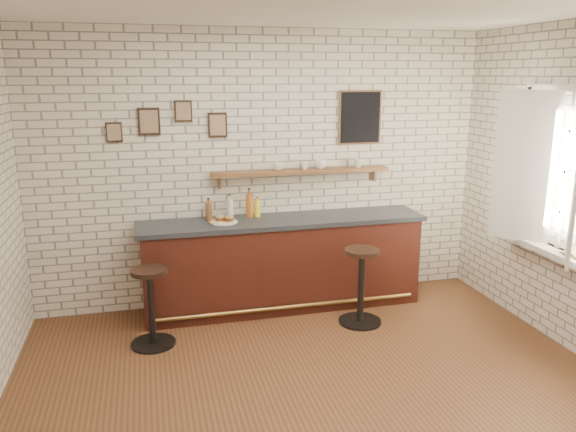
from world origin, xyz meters
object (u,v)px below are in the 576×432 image
object	(u,v)px
book_upper	(571,254)
sandwich_plate	(224,222)
bitters_bottle_amber	(250,205)
bar_counter	(283,263)
condiment_bottle_yellow	(257,208)
bar_stool_left	(151,305)
shelf_cup_d	(358,163)
bitters_bottle_brown	(209,211)
bitters_bottle_white	(230,209)
ciabatta_sandwich	(225,218)
book_lower	(571,256)
shelf_cup_b	(305,166)
shelf_cup_a	(278,166)
shelf_cup_c	(321,164)
bar_stool_right	(361,284)

from	to	relation	value
book_upper	sandwich_plate	bearing A→B (deg)	169.03
sandwich_plate	bitters_bottle_amber	world-z (taller)	bitters_bottle_amber
bar_counter	condiment_bottle_yellow	size ratio (longest dim) A/B	14.30
sandwich_plate	bar_stool_left	size ratio (longest dim) A/B	0.37
shelf_cup_d	condiment_bottle_yellow	bearing A→B (deg)	171.12
bitters_bottle_brown	bitters_bottle_white	size ratio (longest dim) A/B	0.89
bar_counter	ciabatta_sandwich	distance (m)	0.83
bar_counter	book_lower	bearing A→B (deg)	-37.03
shelf_cup_b	book_upper	world-z (taller)	shelf_cup_b
bitters_bottle_brown	book_lower	distance (m)	3.54
shelf_cup_a	shelf_cup_b	bearing A→B (deg)	-16.44
bitters_bottle_amber	bar_stool_left	bearing A→B (deg)	-145.57
bitters_bottle_amber	bar_stool_left	world-z (taller)	bitters_bottle_amber
bitters_bottle_white	shelf_cup_b	size ratio (longest dim) A/B	2.87
shelf_cup_c	shelf_cup_a	bearing A→B (deg)	122.16
book_upper	ciabatta_sandwich	bearing A→B (deg)	168.95
bar_counter	shelf_cup_d	bearing A→B (deg)	12.25
sandwich_plate	bitters_bottle_white	xyz separation A→B (m)	(0.09, 0.17, 0.10)
bar_counter	bitters_bottle_brown	distance (m)	0.99
bitters_bottle_white	book_upper	world-z (taller)	bitters_bottle_white
bitters_bottle_white	shelf_cup_a	size ratio (longest dim) A/B	2.27
sandwich_plate	shelf_cup_a	size ratio (longest dim) A/B	2.43
bitters_bottle_amber	book_lower	xyz separation A→B (m)	(2.57, -1.85, -0.20)
bitters_bottle_brown	shelf_cup_b	bearing A→B (deg)	2.27
bitters_bottle_amber	sandwich_plate	bearing A→B (deg)	-151.30
bitters_bottle_white	bar_stool_right	bearing A→B (deg)	-32.43
bitters_bottle_amber	shelf_cup_c	world-z (taller)	shelf_cup_c
shelf_cup_c	shelf_cup_d	xyz separation A→B (m)	(0.44, 0.00, -0.01)
book_upper	book_lower	bearing A→B (deg)	-70.80
sandwich_plate	bitters_bottle_white	world-z (taller)	bitters_bottle_white
bar_counter	book_lower	world-z (taller)	bar_counter
bar_stool_right	shelf_cup_b	size ratio (longest dim) A/B	8.74
bitters_bottle_amber	shelf_cup_b	world-z (taller)	shelf_cup_b
bar_stool_right	bitters_bottle_brown	bearing A→B (deg)	151.81
bitters_bottle_white	shelf_cup_d	bearing A→B (deg)	1.65
sandwich_plate	bar_stool_right	size ratio (longest dim) A/B	0.35
condiment_bottle_yellow	shelf_cup_c	bearing A→B (deg)	3.33
bar_counter	bar_stool_right	xyz separation A→B (m)	(0.68, -0.62, -0.08)
shelf_cup_b	bar_stool_left	bearing A→B (deg)	137.64
bitters_bottle_white	shelf_cup_a	world-z (taller)	shelf_cup_a
bitters_bottle_white	condiment_bottle_yellow	world-z (taller)	bitters_bottle_white
shelf_cup_c	sandwich_plate	bearing A→B (deg)	132.76
condiment_bottle_yellow	shelf_cup_d	size ratio (longest dim) A/B	2.20
sandwich_plate	bitters_bottle_brown	world-z (taller)	bitters_bottle_brown
shelf_cup_d	bitters_bottle_brown	bearing A→B (deg)	170.47
bitters_bottle_brown	condiment_bottle_yellow	distance (m)	0.53
sandwich_plate	shelf_cup_c	xyz separation A→B (m)	(1.12, 0.21, 0.54)
condiment_bottle_yellow	shelf_cup_a	size ratio (longest dim) A/B	1.88
bitters_bottle_white	shelf_cup_d	xyz separation A→B (m)	(1.47, 0.04, 0.43)
shelf_cup_d	ciabatta_sandwich	bearing A→B (deg)	176.72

